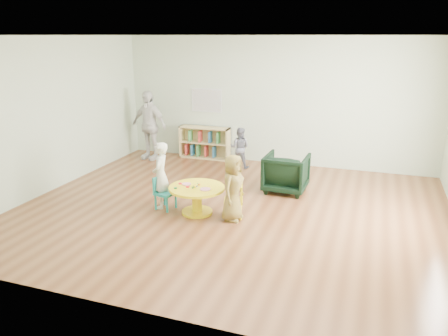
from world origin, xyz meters
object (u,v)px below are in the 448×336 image
(activity_table, at_px, (197,195))
(toddler, at_px, (240,148))
(child_right, at_px, (233,188))
(kid_chair_left, at_px, (163,191))
(bookshelf, at_px, (205,143))
(kid_chair_right, at_px, (236,200))
(adult_caretaker, at_px, (149,125))
(armchair, at_px, (286,173))
(child_left, at_px, (161,175))

(activity_table, relative_size, toddler, 1.01)
(activity_table, xyz_separation_m, child_right, (0.63, -0.05, 0.22))
(kid_chair_left, distance_m, bookshelf, 3.23)
(kid_chair_right, bearing_deg, kid_chair_left, 76.16)
(toddler, bearing_deg, bookshelf, -27.96)
(bookshelf, relative_size, adult_caretaker, 0.75)
(kid_chair_left, height_order, adult_caretaker, adult_caretaker)
(activity_table, distance_m, child_right, 0.67)
(activity_table, bearing_deg, kid_chair_left, 179.65)
(child_right, bearing_deg, activity_table, 90.75)
(activity_table, distance_m, armchair, 1.91)
(kid_chair_left, bearing_deg, armchair, 142.53)
(kid_chair_left, relative_size, child_right, 0.53)
(bookshelf, relative_size, child_right, 1.13)
(activity_table, relative_size, kid_chair_left, 1.62)
(kid_chair_right, bearing_deg, toddler, -0.29)
(activity_table, height_order, kid_chair_left, kid_chair_left)
(kid_chair_left, xyz_separation_m, toddler, (0.50, 2.69, 0.15))
(kid_chair_right, distance_m, bookshelf, 3.60)
(activity_table, xyz_separation_m, kid_chair_left, (-0.61, 0.00, -0.01))
(kid_chair_left, xyz_separation_m, child_right, (1.24, -0.06, 0.23))
(armchair, bearing_deg, toddler, -40.86)
(activity_table, xyz_separation_m, armchair, (1.16, 1.52, 0.04))
(kid_chair_right, relative_size, child_left, 0.49)
(kid_chair_left, distance_m, toddler, 2.74)
(bookshelf, height_order, armchair, bookshelf)
(child_left, bearing_deg, adult_caretaker, -160.44)
(bookshelf, xyz_separation_m, armchair, (2.29, -1.66, -0.01))
(bookshelf, xyz_separation_m, adult_caretaker, (-1.19, -0.49, 0.43))
(kid_chair_left, relative_size, kid_chair_right, 1.02)
(kid_chair_left, bearing_deg, bookshelf, -158.88)
(child_left, relative_size, toddler, 1.25)
(activity_table, distance_m, kid_chair_left, 0.61)
(child_right, distance_m, toddler, 2.84)
(bookshelf, bearing_deg, armchair, -36.07)
(child_left, distance_m, adult_caretaker, 3.12)
(armchair, xyz_separation_m, child_left, (-1.83, -1.47, 0.21))
(armchair, bearing_deg, activity_table, 54.67)
(armchair, height_order, child_left, child_left)
(child_left, bearing_deg, activity_table, 73.06)
(kid_chair_right, xyz_separation_m, child_right, (-0.02, -0.11, 0.24))
(child_left, distance_m, toddler, 2.70)
(activity_table, distance_m, bookshelf, 3.38)
(bookshelf, relative_size, armchair, 1.53)
(activity_table, height_order, bookshelf, bookshelf)
(kid_chair_right, height_order, armchair, armchair)
(kid_chair_right, bearing_deg, armchair, -35.43)
(child_right, bearing_deg, adult_caretaker, 52.71)
(bookshelf, xyz_separation_m, child_left, (0.46, -3.13, 0.20))
(child_left, bearing_deg, child_right, 72.86)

